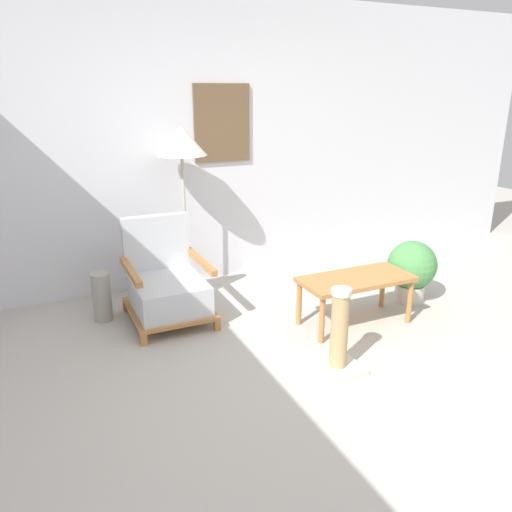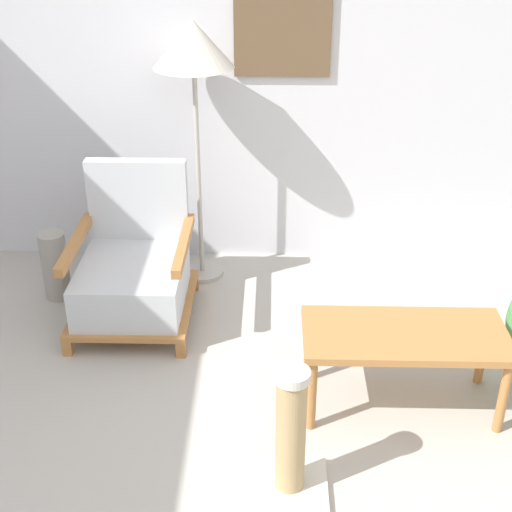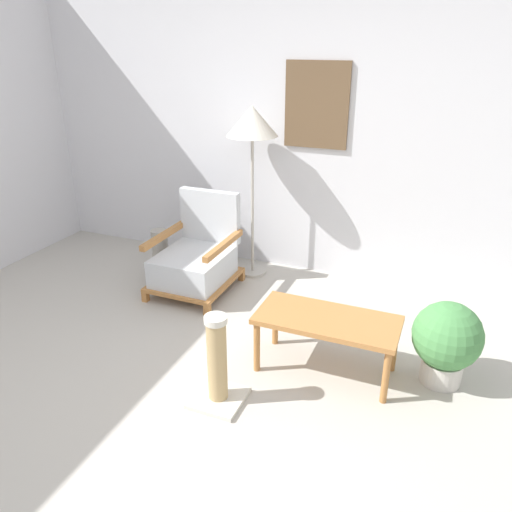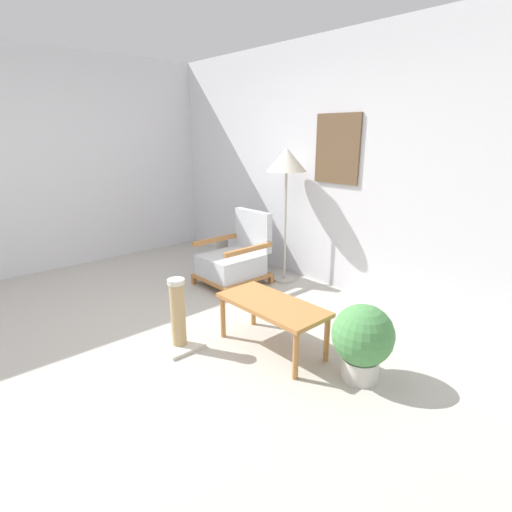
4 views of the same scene
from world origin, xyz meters
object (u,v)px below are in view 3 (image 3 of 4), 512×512
object	(u,v)px
vase	(160,251)
potted_plant	(447,340)
scratching_post	(217,368)
floor_lamp	(252,128)
armchair	(196,259)
coffee_table	(327,325)

from	to	relation	value
vase	potted_plant	world-z (taller)	potted_plant
vase	scratching_post	xyz separation A→B (m)	(1.36, -1.49, 0.03)
scratching_post	floor_lamp	bearing A→B (deg)	106.28
armchair	coffee_table	size ratio (longest dim) A/B	0.90
armchair	floor_lamp	distance (m)	1.23
potted_plant	vase	bearing A→B (deg)	163.74
armchair	coffee_table	xyz separation A→B (m)	(1.38, -0.74, 0.07)
potted_plant	floor_lamp	bearing A→B (deg)	149.27
potted_plant	scratching_post	size ratio (longest dim) A/B	0.95
floor_lamp	vase	world-z (taller)	floor_lamp
vase	armchair	bearing A→B (deg)	-21.50
armchair	vase	distance (m)	0.55
armchair	potted_plant	xyz separation A→B (m)	(2.11, -0.57, 0.03)
floor_lamp	coffee_table	size ratio (longest dim) A/B	1.68
floor_lamp	vase	size ratio (longest dim) A/B	3.75
potted_plant	scratching_post	xyz separation A→B (m)	(-1.26, -0.73, -0.08)
floor_lamp	scratching_post	distance (m)	2.18
armchair	vase	size ratio (longest dim) A/B	2.01
armchair	potted_plant	distance (m)	2.19
potted_plant	coffee_table	bearing A→B (deg)	-166.69
floor_lamp	coffee_table	distance (m)	1.91
armchair	scratching_post	world-z (taller)	armchair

